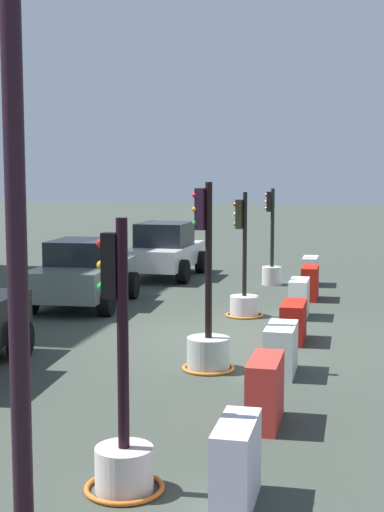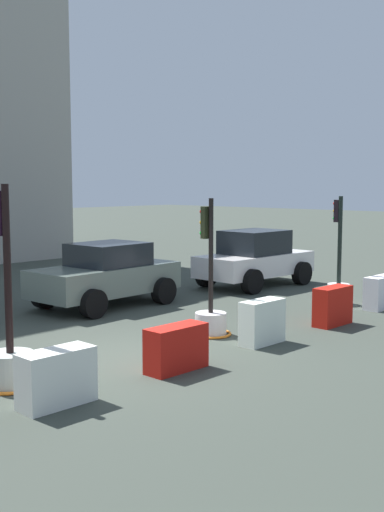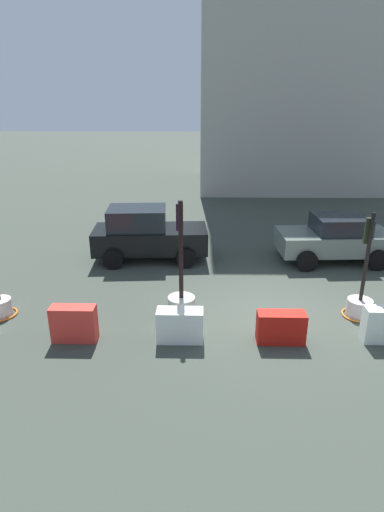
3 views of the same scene
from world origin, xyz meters
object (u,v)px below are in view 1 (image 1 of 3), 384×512
Objects in this scene: traffic_light_3 at (272,265)px; construction_barrier_4 at (299,298)px; construction_barrier_3 at (293,322)px; construction_barrier_1 at (265,391)px; traffic_light_1 at (208,340)px; construction_barrier_6 at (310,271)px; car_grey_saloon at (84,273)px; car_white_van at (165,250)px; construction_barrier_0 at (236,464)px; street_lamp_post at (14,143)px; traffic_light_2 at (244,296)px; construction_barrier_5 at (310,283)px; construction_barrier_2 at (281,350)px; traffic_light_0 at (123,441)px.

construction_barrier_4 is at bearing -166.64° from traffic_light_3.
construction_barrier_1 is at bearing -179.87° from construction_barrier_3.
traffic_light_1 is 2.91× the size of construction_barrier_6.
car_white_van reaches higher than car_grey_saloon.
traffic_light_3 is 2.64× the size of construction_barrier_1.
construction_barrier_0 is 0.17× the size of street_lamp_post.
traffic_light_3 is 0.71× the size of car_white_van.
car_grey_saloon is at bearing 82.58° from traffic_light_2.
car_grey_saloon is at bearing 171.99° from car_white_van.
street_lamp_post reaches higher than car_white_van.
construction_barrier_6 is (7.36, 0.08, 0.03)m from construction_barrier_3.
traffic_light_3 is at bearing -104.27° from car_white_van.
construction_barrier_1 is 0.27× the size of car_grey_saloon.
construction_barrier_3 is 1.08× the size of construction_barrier_5.
traffic_light_2 is 0.47× the size of street_lamp_post.
construction_barrier_5 is (2.42, -0.11, -0.00)m from construction_barrier_4.
construction_barrier_2 is at bearing 179.49° from construction_barrier_5.
traffic_light_1 reaches higher than construction_barrier_2.
construction_barrier_2 is 0.18× the size of street_lamp_post.
construction_barrier_1 is 0.97× the size of construction_barrier_2.
car_grey_saloon is (5.22, 4.13, 0.31)m from traffic_light_1.
construction_barrier_2 is 7.32m from street_lamp_post.
car_white_van reaches higher than construction_barrier_1.
car_white_van is (5.74, 3.32, 0.38)m from traffic_light_2.
traffic_light_2 reaches higher than construction_barrier_6.
traffic_light_1 reaches higher than traffic_light_0.
construction_barrier_3 is (-2.31, -1.30, -0.09)m from traffic_light_2.
construction_barrier_6 is (9.75, -1.14, -0.09)m from traffic_light_1.
construction_barrier_0 is 0.91× the size of construction_barrier_2.
traffic_light_0 is 12.13m from construction_barrier_5.
traffic_light_2 is 2.64× the size of construction_barrier_6.
construction_barrier_5 is 2.50m from construction_barrier_6.
construction_barrier_5 is at bearing -177.02° from construction_barrier_6.
street_lamp_post reaches higher than construction_barrier_4.
construction_barrier_0 is at bearing -175.29° from traffic_light_3.
construction_barrier_3 is 0.19× the size of street_lamp_post.
construction_barrier_1 is 2.50m from construction_barrier_2.
construction_barrier_3 is at bearing -179.35° from construction_barrier_6.
construction_barrier_0 is 0.25× the size of car_white_van.
car_white_van is at bearing 19.71° from construction_barrier_1.
construction_barrier_2 is 1.03× the size of construction_barrier_6.
construction_barrier_0 reaches higher than construction_barrier_3.
car_grey_saloon is (7.71, 5.37, 0.37)m from construction_barrier_1.
street_lamp_post is at bearing 158.67° from construction_barrier_1.
construction_barrier_1 is at bearing -0.12° from construction_barrier_0.
traffic_light_1 is 1.10× the size of traffic_light_2.
construction_barrier_5 is at bearing -0.55° from construction_barrier_3.
construction_barrier_3 is (7.20, -1.19, -0.15)m from traffic_light_0.
construction_barrier_0 is 0.95× the size of construction_barrier_5.
traffic_light_3 is 4.87m from construction_barrier_4.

